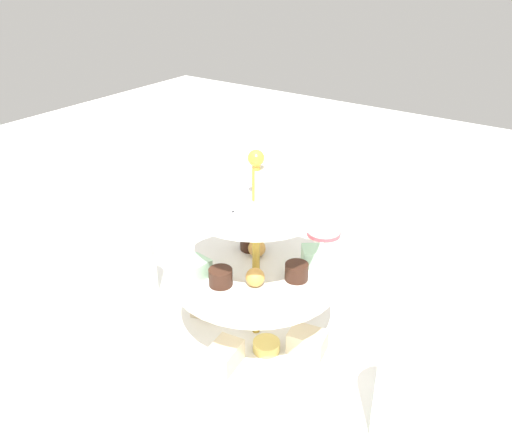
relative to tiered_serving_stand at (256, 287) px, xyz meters
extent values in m
plane|color=white|center=(0.00, 0.00, -0.08)|extent=(2.40, 2.40, 0.00)
cylinder|color=white|center=(0.00, 0.00, -0.08)|extent=(0.27, 0.27, 0.01)
cylinder|color=white|center=(0.00, 0.00, 0.02)|extent=(0.22, 0.22, 0.01)
cylinder|color=white|center=(0.00, 0.00, 0.12)|extent=(0.17, 0.17, 0.01)
cylinder|color=gold|center=(0.00, 0.00, 0.05)|extent=(0.01, 0.01, 0.27)
sphere|color=gold|center=(0.00, 0.00, 0.18)|extent=(0.02, 0.02, 0.02)
cube|color=beige|center=(0.08, 0.01, -0.06)|extent=(0.05, 0.04, 0.03)
cube|color=beige|center=(-0.01, 0.08, -0.06)|extent=(0.04, 0.05, 0.03)
cube|color=beige|center=(-0.08, -0.01, -0.06)|extent=(0.06, 0.05, 0.03)
cube|color=beige|center=(0.01, -0.08, -0.06)|extent=(0.04, 0.05, 0.03)
cylinder|color=#E5C660|center=(0.03, -0.02, -0.07)|extent=(0.04, 0.04, 0.01)
cylinder|color=#381E14|center=(-0.04, 0.04, 0.04)|extent=(0.03, 0.03, 0.02)
cylinder|color=#381E14|center=(-0.02, -0.05, 0.04)|extent=(0.03, 0.03, 0.02)
cylinder|color=#381E14|center=(0.05, 0.01, 0.04)|extent=(0.03, 0.03, 0.02)
cube|color=#B2E5BC|center=(0.05, 0.06, 0.04)|extent=(0.04, 0.04, 0.02)
cube|color=#B2E5BC|center=(-0.05, -0.06, 0.04)|extent=(0.03, 0.03, 0.02)
sphere|color=gold|center=(-0.02, 0.03, 0.04)|extent=(0.02, 0.02, 0.02)
sphere|color=gold|center=(0.02, -0.03, 0.04)|extent=(0.02, 0.02, 0.02)
cylinder|color=silver|center=(-0.04, -0.03, 0.14)|extent=(0.03, 0.03, 0.02)
cylinder|color=silver|center=(0.04, -0.02, 0.14)|extent=(0.03, 0.03, 0.02)
cylinder|color=silver|center=(-0.01, 0.05, 0.14)|extent=(0.03, 0.03, 0.02)
cylinder|color=white|center=(0.01, 0.01, 0.15)|extent=(0.04, 0.04, 0.04)
cube|color=silver|center=(-0.04, -0.03, 0.13)|extent=(0.08, 0.06, 0.00)
cube|color=silver|center=(0.04, -0.03, 0.13)|extent=(0.09, 0.05, 0.00)
cylinder|color=silver|center=(0.23, -0.05, -0.02)|extent=(0.07, 0.07, 0.13)
cylinder|color=silver|center=(-0.15, 0.19, -0.05)|extent=(0.06, 0.06, 0.08)
cylinder|color=white|center=(-0.03, 0.25, -0.08)|extent=(0.09, 0.09, 0.01)
cylinder|color=white|center=(-0.03, 0.25, -0.06)|extent=(0.06, 0.06, 0.04)
cylinder|color=#D14C56|center=(-0.03, 0.25, -0.04)|extent=(0.06, 0.06, 0.01)
cube|color=silver|center=(0.18, 0.22, -0.08)|extent=(0.12, 0.14, 0.00)
cylinder|color=silver|center=(-0.21, -0.02, -0.04)|extent=(0.06, 0.06, 0.09)
camera|label=1|loc=(0.34, -0.49, 0.41)|focal=37.67mm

